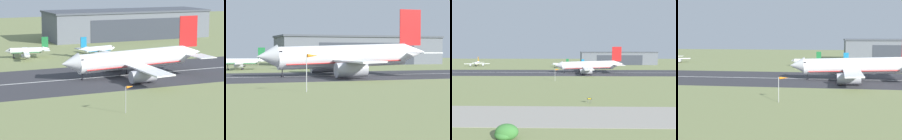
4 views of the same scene
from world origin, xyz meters
TOP-DOWN VIEW (x-y plane):
  - ground_plane at (0.00, 64.72)m, footprint 602.44×602.44m
  - runway_strip at (0.00, 129.44)m, footprint 362.44×40.52m
  - runway_centreline at (0.00, 129.44)m, footprint 326.20×0.70m
  - hangar_building at (60.54, 219.41)m, footprint 80.35×26.45m
  - airplane_landing at (20.57, 127.14)m, footprint 47.01×47.37m
  - airplane_parked_west at (25.78, 170.09)m, footprint 16.60×22.34m
  - airplane_parked_centre at (-0.49, 175.66)m, footprint 17.30×22.11m
  - windsock_pole at (1.19, 88.08)m, footprint 2.41×1.25m

SIDE VIEW (x-z plane):
  - ground_plane at x=0.00m, z-range 0.00..0.00m
  - runway_strip at x=0.00m, z-range 0.00..0.06m
  - runway_centreline at x=0.00m, z-range 0.06..0.07m
  - airplane_parked_west at x=25.78m, z-range -1.34..6.38m
  - airplane_parked_centre at x=-0.49m, z-range -1.22..6.60m
  - airplane_landing at x=20.57m, z-range -3.96..14.11m
  - windsock_pole at x=1.19m, z-range 2.44..8.66m
  - hangar_building at x=60.54m, z-range 0.02..13.87m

